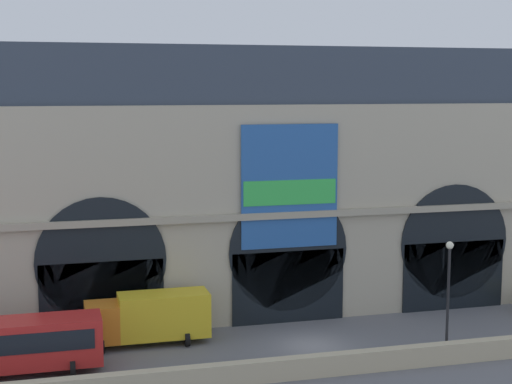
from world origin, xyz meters
name	(u,v)px	position (x,y,z in m)	size (l,w,h in m)	color
ground_plane	(312,345)	(0.00, 0.00, 0.00)	(200.00, 200.00, 0.00)	slate
quay_parapet_wall	(341,363)	(0.00, -4.87, 0.60)	(90.00, 0.70, 1.19)	#BCAD8C
station_building	(277,185)	(0.03, 7.82, 8.92)	(51.21, 6.03, 18.30)	#B2A891
box_truck_midwest	(149,317)	(-9.53, 2.90, 1.70)	(7.50, 2.91, 3.12)	orange
street_lamp_quayside	(448,284)	(6.82, -4.07, 4.41)	(0.44, 0.44, 6.90)	black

